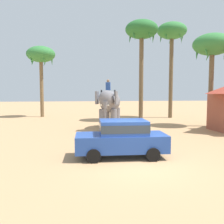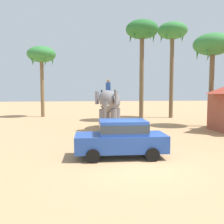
{
  "view_description": "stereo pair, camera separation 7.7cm",
  "coord_description": "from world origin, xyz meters",
  "px_view_note": "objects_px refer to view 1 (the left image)",
  "views": [
    {
      "loc": [
        -2.33,
        -9.59,
        3.04
      ],
      "look_at": [
        -0.28,
        6.8,
        1.6
      ],
      "focal_mm": 39.85,
      "sensor_mm": 36.0,
      "label": 1
    },
    {
      "loc": [
        -2.25,
        -9.6,
        3.04
      ],
      "look_at": [
        -0.28,
        6.8,
        1.6
      ],
      "focal_mm": 39.85,
      "sensor_mm": 36.0,
      "label": 2
    }
  ],
  "objects_px": {
    "palm_tree_far_back": "(172,35)",
    "palm_tree_left_of_road": "(142,33)",
    "palm_tree_behind_elephant": "(212,47)",
    "elephant_with_mahout": "(109,104)",
    "car_sedan_foreground": "(122,137)",
    "palm_tree_near_hut": "(41,56)"
  },
  "relations": [
    {
      "from": "elephant_with_mahout",
      "to": "palm_tree_behind_elephant",
      "type": "bearing_deg",
      "value": 1.67
    },
    {
      "from": "palm_tree_left_of_road",
      "to": "palm_tree_far_back",
      "type": "xyz_separation_m",
      "value": [
        3.93,
        2.29,
        0.47
      ]
    },
    {
      "from": "elephant_with_mahout",
      "to": "palm_tree_far_back",
      "type": "bearing_deg",
      "value": 42.79
    },
    {
      "from": "palm_tree_behind_elephant",
      "to": "palm_tree_near_hut",
      "type": "distance_m",
      "value": 18.02
    },
    {
      "from": "palm_tree_behind_elephant",
      "to": "palm_tree_left_of_road",
      "type": "distance_m",
      "value": 6.97
    },
    {
      "from": "elephant_with_mahout",
      "to": "palm_tree_far_back",
      "type": "relative_size",
      "value": 0.39
    },
    {
      "from": "car_sedan_foreground",
      "to": "palm_tree_near_hut",
      "type": "distance_m",
      "value": 20.21
    },
    {
      "from": "palm_tree_behind_elephant",
      "to": "palm_tree_left_of_road",
      "type": "relative_size",
      "value": 0.78
    },
    {
      "from": "palm_tree_behind_elephant",
      "to": "palm_tree_far_back",
      "type": "distance_m",
      "value": 7.33
    },
    {
      "from": "palm_tree_near_hut",
      "to": "palm_tree_left_of_road",
      "type": "xyz_separation_m",
      "value": [
        10.41,
        -4.95,
        1.73
      ]
    },
    {
      "from": "palm_tree_left_of_road",
      "to": "palm_tree_far_back",
      "type": "relative_size",
      "value": 0.95
    },
    {
      "from": "palm_tree_near_hut",
      "to": "palm_tree_behind_elephant",
      "type": "bearing_deg",
      "value": -31.82
    },
    {
      "from": "palm_tree_behind_elephant",
      "to": "car_sedan_foreground",
      "type": "bearing_deg",
      "value": -135.85
    },
    {
      "from": "palm_tree_left_of_road",
      "to": "car_sedan_foreground",
      "type": "bearing_deg",
      "value": -107.25
    },
    {
      "from": "elephant_with_mahout",
      "to": "palm_tree_left_of_road",
      "type": "relative_size",
      "value": 0.41
    },
    {
      "from": "car_sedan_foreground",
      "to": "palm_tree_near_hut",
      "type": "relative_size",
      "value": 0.52
    },
    {
      "from": "palm_tree_behind_elephant",
      "to": "palm_tree_left_of_road",
      "type": "bearing_deg",
      "value": 137.08
    },
    {
      "from": "palm_tree_far_back",
      "to": "palm_tree_left_of_road",
      "type": "bearing_deg",
      "value": -149.8
    },
    {
      "from": "elephant_with_mahout",
      "to": "palm_tree_left_of_road",
      "type": "xyz_separation_m",
      "value": [
        3.73,
        4.8,
        6.63
      ]
    },
    {
      "from": "palm_tree_near_hut",
      "to": "car_sedan_foreground",
      "type": "bearing_deg",
      "value": -71.03
    },
    {
      "from": "elephant_with_mahout",
      "to": "palm_tree_left_of_road",
      "type": "bearing_deg",
      "value": 52.16
    },
    {
      "from": "palm_tree_near_hut",
      "to": "palm_tree_left_of_road",
      "type": "height_order",
      "value": "palm_tree_left_of_road"
    }
  ]
}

